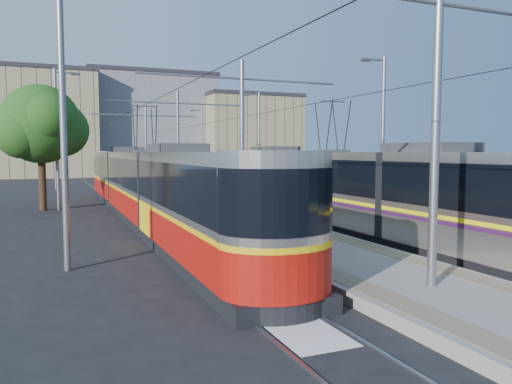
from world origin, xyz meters
name	(u,v)px	position (x,y,z in m)	size (l,w,h in m)	color
ground	(337,263)	(0.00, 0.00, 0.00)	(160.00, 160.00, 0.00)	black
platform	(190,203)	(0.00, 17.00, 0.15)	(4.00, 50.00, 0.30)	gray
tactile_strip_left	(167,202)	(-1.45, 17.00, 0.30)	(0.70, 50.00, 0.01)	gray
tactile_strip_right	(213,200)	(1.45, 17.00, 0.30)	(0.70, 50.00, 0.01)	gray
rails	(190,206)	(0.00, 17.00, 0.02)	(8.71, 70.00, 0.03)	gray
track_arrow	(267,305)	(-3.60, -3.00, 0.01)	(1.20, 5.00, 0.01)	silver
tram_left	(146,185)	(-3.60, 11.76, 1.70)	(2.43, 32.34, 5.50)	black
tram_right	(332,185)	(3.60, 6.35, 1.86)	(2.43, 30.46, 5.50)	black
catenary	(203,130)	(0.00, 14.15, 4.52)	(9.20, 70.00, 7.00)	slate
street_lamps	(175,139)	(0.00, 21.00, 4.18)	(15.18, 38.22, 8.00)	slate
shelter	(235,186)	(0.84, 11.32, 1.56)	(0.92, 1.22, 2.40)	black
tree	(46,126)	(-8.04, 18.01, 4.76)	(4.85, 4.48, 7.05)	#382314
building_left	(32,124)	(-10.00, 60.00, 7.00)	(16.32, 12.24, 13.98)	gray
building_centre	(148,125)	(6.00, 64.00, 7.40)	(18.36, 14.28, 14.78)	gray
building_right	(249,134)	(20.00, 58.00, 5.92)	(14.28, 10.20, 11.82)	gray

